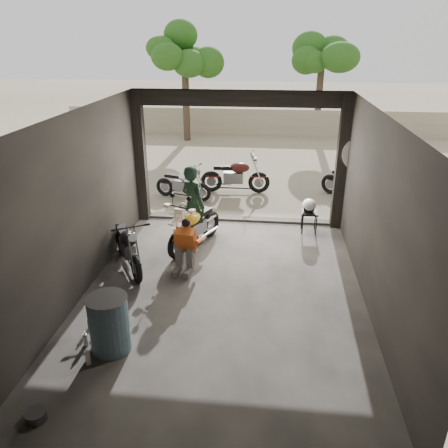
% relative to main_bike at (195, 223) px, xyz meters
% --- Properties ---
extents(ground, '(80.00, 80.00, 0.00)m').
position_rel_main_bike_xyz_m(ground, '(0.83, -1.92, -0.56)').
color(ground, '#7A6D56').
rests_on(ground, ground).
extents(garage, '(7.00, 7.13, 3.20)m').
position_rel_main_bike_xyz_m(garage, '(0.83, -1.38, 0.71)').
color(garage, '#2D2B28').
rests_on(garage, ground).
extents(boundary_wall, '(18.00, 0.30, 1.20)m').
position_rel_main_bike_xyz_m(boundary_wall, '(0.83, 12.08, 0.04)').
color(boundary_wall, gray).
rests_on(boundary_wall, ground).
extents(tree_left, '(2.20, 2.20, 5.60)m').
position_rel_main_bike_xyz_m(tree_left, '(-2.17, 10.58, 3.42)').
color(tree_left, '#382B1E').
rests_on(tree_left, ground).
extents(tree_right, '(2.20, 2.20, 5.00)m').
position_rel_main_bike_xyz_m(tree_right, '(3.63, 12.08, 2.99)').
color(tree_right, '#382B1E').
rests_on(tree_right, ground).
extents(main_bike, '(1.34, 1.83, 1.13)m').
position_rel_main_bike_xyz_m(main_bike, '(0.00, 0.00, 0.00)').
color(main_bike, white).
rests_on(main_bike, ground).
extents(left_bike, '(1.40, 1.72, 1.09)m').
position_rel_main_bike_xyz_m(left_bike, '(-1.17, -1.06, -0.02)').
color(left_bike, black).
rests_on(left_bike, ground).
extents(outside_bike_a, '(1.62, 1.02, 1.02)m').
position_rel_main_bike_xyz_m(outside_bike_a, '(-0.87, 3.04, -0.06)').
color(outside_bike_a, black).
rests_on(outside_bike_a, ground).
extents(outside_bike_b, '(1.80, 0.79, 1.20)m').
position_rel_main_bike_xyz_m(outside_bike_b, '(0.56, 3.74, 0.04)').
color(outside_bike_b, '#461510').
rests_on(outside_bike_b, ground).
extents(outside_bike_c, '(1.73, 1.51, 1.11)m').
position_rel_main_bike_xyz_m(outside_bike_c, '(3.89, 3.54, -0.01)').
color(outside_bike_c, black).
rests_on(outside_bike_c, ground).
extents(rider, '(0.78, 0.75, 1.80)m').
position_rel_main_bike_xyz_m(rider, '(-0.07, 0.22, 0.34)').
color(rider, black).
rests_on(rider, ground).
extents(mechanic, '(0.59, 0.76, 1.03)m').
position_rel_main_bike_xyz_m(mechanic, '(-0.01, -1.11, -0.05)').
color(mechanic, '#D2581C').
rests_on(mechanic, ground).
extents(stool, '(0.38, 0.38, 0.53)m').
position_rel_main_bike_xyz_m(stool, '(2.55, 1.05, -0.11)').
color(stool, black).
rests_on(stool, ground).
extents(helmet, '(0.35, 0.37, 0.30)m').
position_rel_main_bike_xyz_m(helmet, '(2.52, 1.09, 0.11)').
color(helmet, white).
rests_on(helmet, stool).
extents(oil_drum, '(0.73, 0.73, 0.90)m').
position_rel_main_bike_xyz_m(oil_drum, '(-0.65, -3.56, -0.12)').
color(oil_drum, '#42606F').
rests_on(oil_drum, ground).
extents(sign_post, '(0.74, 0.08, 2.23)m').
position_rel_main_bike_xyz_m(sign_post, '(3.55, 1.32, 0.92)').
color(sign_post, black).
rests_on(sign_post, ground).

